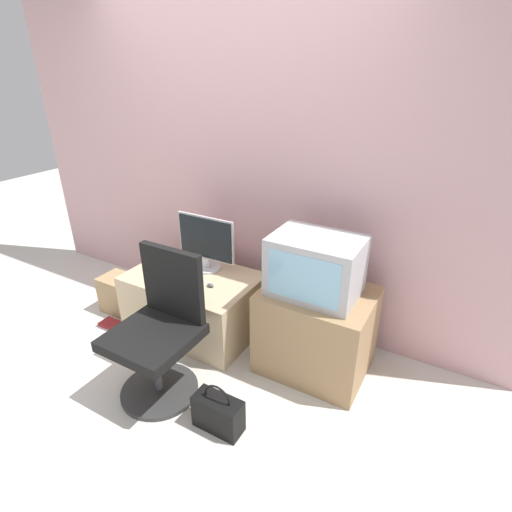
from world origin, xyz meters
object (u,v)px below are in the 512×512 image
Objects in this scene: main_monitor at (206,243)px; cardboard_box_lower at (121,294)px; crt_tv at (315,266)px; mouse at (210,285)px; keyboard at (186,280)px; office_chair at (160,334)px; handbag at (218,413)px; book at (112,324)px.

cardboard_box_lower is at bearing -160.20° from main_monitor.
crt_tv is at bearing -7.81° from main_monitor.
mouse reaches higher than cardboard_box_lower.
cardboard_box_lower is at bearing -177.96° from keyboard.
crt_tv reaches higher than main_monitor.
office_chair reaches higher than mouse.
main_monitor is at bearing 84.08° from keyboard.
cardboard_box_lower is at bearing 156.72° from handbag.
office_chair is 4.50× the size of book.
handbag is (-0.25, -0.77, -0.69)m from crt_tv.
crt_tv is 2.65× the size of book.
crt_tv reaches higher than keyboard.
main_monitor is at bearing 128.07° from handbag.
office_chair is (-0.76, -0.66, -0.38)m from crt_tv.
office_chair is at bearing -88.89° from mouse.
keyboard is 0.92× the size of cardboard_box_lower.
office_chair reaches higher than handbag.
office_chair reaches higher than keyboard.
crt_tv is 1.74× the size of handbag.
mouse is at bearing 17.24° from book.
crt_tv is at bearing 4.68° from cardboard_box_lower.
main_monitor is 1.70× the size of keyboard.
crt_tv is 1.84m from cardboard_box_lower.
book is at bearing 163.17° from handbag.
main_monitor is 9.29× the size of mouse.
crt_tv is 1.74× the size of cardboard_box_lower.
mouse is 0.06× the size of office_chair.
keyboard is at bearing -175.44° from mouse.
handbag is 1.42m from book.
main_monitor reaches higher than book.
office_chair is 2.97× the size of handbag.
handbag is (1.46, -0.63, -0.05)m from cardboard_box_lower.
handbag is at bearing -41.84° from keyboard.
main_monitor is at bearing 19.80° from cardboard_box_lower.
cardboard_box_lower is at bearing 115.60° from book.
crt_tv reaches higher than mouse.
cardboard_box_lower is 1.52× the size of book.
keyboard is at bearing -95.92° from main_monitor.
mouse is 0.26× the size of book.
crt_tv reaches higher than book.
office_chair reaches higher than book.
cardboard_box_lower is (-0.76, -0.27, -0.54)m from main_monitor.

